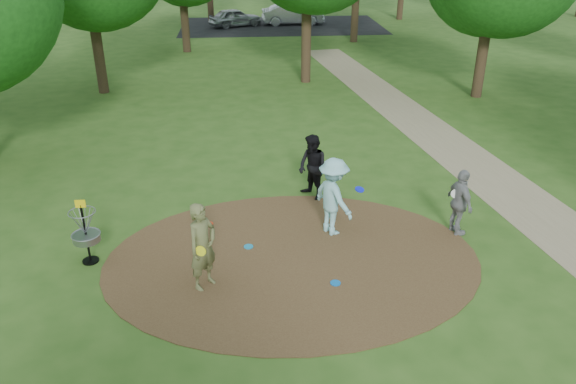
{
  "coord_description": "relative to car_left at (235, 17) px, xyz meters",
  "views": [
    {
      "loc": [
        -1.0,
        -10.59,
        6.92
      ],
      "look_at": [
        0.0,
        1.2,
        1.1
      ],
      "focal_mm": 35.0,
      "sensor_mm": 36.0,
      "label": 1
    }
  ],
  "objects": [
    {
      "name": "car_left",
      "position": [
        0.0,
        0.0,
        0.0
      ],
      "size": [
        3.9,
        2.75,
        1.23
      ],
      "primitive_type": "imported",
      "rotation": [
        0.0,
        0.0,
        1.97
      ],
      "color": "#9A9EA1",
      "rests_on": "ground"
    },
    {
      "name": "disc_ground_red",
      "position": [
        -0.69,
        -28.16,
        -0.59
      ],
      "size": [
        0.22,
        0.22,
        0.02
      ],
      "primitive_type": "cylinder",
      "color": "red",
      "rests_on": "dirt_clearing"
    },
    {
      "name": "footpath",
      "position": [
        7.75,
        -27.91,
        -0.61
      ],
      "size": [
        7.55,
        39.89,
        0.01
      ],
      "primitive_type": "cube",
      "rotation": [
        0.0,
        0.0,
        0.14
      ],
      "color": "#8C7A5B",
      "rests_on": "ground"
    },
    {
      "name": "dirt_clearing",
      "position": [
        1.25,
        -29.91,
        -0.61
      ],
      "size": [
        8.4,
        8.4,
        0.02
      ],
      "primitive_type": "cylinder",
      "color": "#47301C",
      "rests_on": "ground"
    },
    {
      "name": "parking_lot",
      "position": [
        3.25,
        0.09,
        -0.61
      ],
      "size": [
        14.0,
        8.0,
        0.01
      ],
      "primitive_type": "cube",
      "color": "black",
      "rests_on": "ground"
    },
    {
      "name": "player_observer_with_disc",
      "position": [
        -0.65,
        -30.74,
        0.34
      ],
      "size": [
        0.8,
        0.82,
        1.9
      ],
      "color": "brown",
      "rests_on": "ground"
    },
    {
      "name": "disc_ground_blue",
      "position": [
        2.05,
        -30.92,
        -0.59
      ],
      "size": [
        0.22,
        0.22,
        0.02
      ],
      "primitive_type": "cylinder",
      "color": "blue",
      "rests_on": "dirt_clearing"
    },
    {
      "name": "ground",
      "position": [
        1.25,
        -29.91,
        -0.62
      ],
      "size": [
        100.0,
        100.0,
        0.0
      ],
      "primitive_type": "plane",
      "color": "#2D5119",
      "rests_on": "ground"
    },
    {
      "name": "disc_ground_cyan",
      "position": [
        0.27,
        -29.32,
        -0.59
      ],
      "size": [
        0.22,
        0.22,
        0.02
      ],
      "primitive_type": "cylinder",
      "color": "#1684B4",
      "rests_on": "dirt_clearing"
    },
    {
      "name": "player_waiting_with_disc",
      "position": [
        5.31,
        -29.07,
        0.22
      ],
      "size": [
        0.57,
        1.03,
        1.66
      ],
      "color": "gray",
      "rests_on": "ground"
    },
    {
      "name": "player_walking_with_disc",
      "position": [
        2.06,
        -26.85,
        0.28
      ],
      "size": [
        1.04,
        1.09,
        1.79
      ],
      "color": "black",
      "rests_on": "ground"
    },
    {
      "name": "car_right",
      "position": [
        4.07,
        0.46,
        0.1
      ],
      "size": [
        4.41,
        1.72,
        1.43
      ],
      "primitive_type": "imported",
      "rotation": [
        0.0,
        0.0,
        1.62
      ],
      "color": "#9B9EA2",
      "rests_on": "ground"
    },
    {
      "name": "player_throwing_with_disc",
      "position": [
        2.32,
        -28.79,
        0.35
      ],
      "size": [
        1.39,
        1.44,
        1.93
      ],
      "color": "#91D4D9",
      "rests_on": "ground"
    },
    {
      "name": "disc_golf_basket",
      "position": [
        -3.25,
        -29.61,
        0.26
      ],
      "size": [
        0.63,
        0.63,
        1.54
      ],
      "color": "black",
      "rests_on": "ground"
    }
  ]
}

